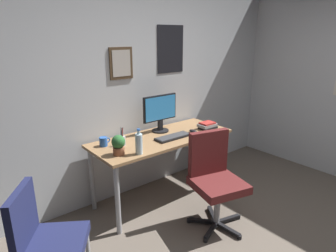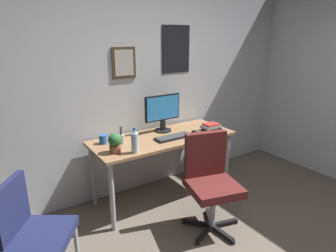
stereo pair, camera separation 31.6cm
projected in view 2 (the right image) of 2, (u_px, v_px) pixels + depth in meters
wall_back at (148, 83)px, 3.48m from camera, size 4.40×0.10×2.60m
desk at (163, 143)px, 3.31m from camera, size 1.63×0.66×0.75m
office_chair at (210, 177)px, 2.83m from camera, size 0.58×0.58×0.95m
side_chair at (31, 229)px, 2.12m from camera, size 0.58×0.58×0.88m
monitor at (163, 111)px, 3.41m from camera, size 0.46×0.20×0.43m
keyboard at (174, 137)px, 3.23m from camera, size 0.43×0.15×0.03m
computer_mouse at (195, 132)px, 3.38m from camera, size 0.06×0.11×0.04m
water_bottle at (135, 142)px, 2.80m from camera, size 0.07×0.07×0.25m
coffee_mug_near at (103, 139)px, 3.06m from camera, size 0.12×0.08×0.09m
potted_plant at (115, 142)px, 2.81m from camera, size 0.13×0.13×0.20m
pen_cup at (121, 139)px, 3.06m from camera, size 0.07×0.07×0.20m
book_stack_left at (211, 127)px, 3.51m from camera, size 0.22×0.15×0.08m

